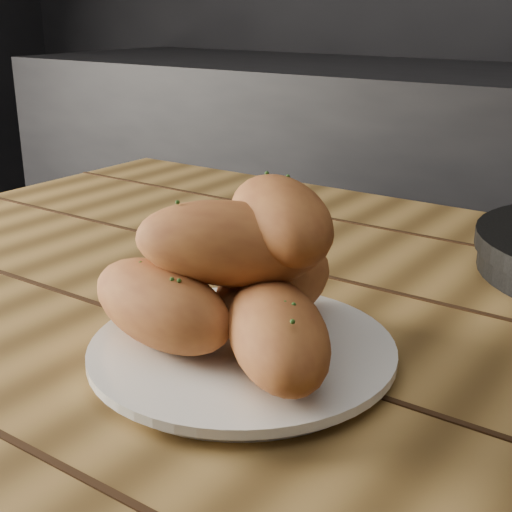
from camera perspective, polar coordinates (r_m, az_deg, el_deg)
The scene contains 3 objects.
table at distance 0.71m, azimuth 9.12°, elevation -13.23°, with size 1.45×0.92×0.75m.
plate at distance 0.60m, azimuth -1.11°, elevation -7.75°, with size 0.26×0.26×0.02m.
bread_rolls at distance 0.58m, azimuth -1.09°, elevation -1.71°, with size 0.27×0.24×0.14m.
Camera 1 is at (0.31, 0.14, 1.04)m, focal length 50.00 mm.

